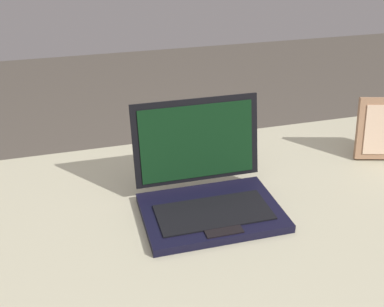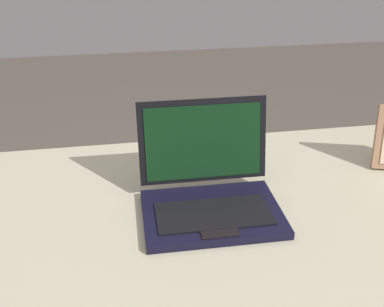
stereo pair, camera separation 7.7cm
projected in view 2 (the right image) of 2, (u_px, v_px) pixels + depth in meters
The scene contains 2 objects.
desk at pixel (196, 245), 0.89m from camera, with size 1.73×0.65×0.74m.
laptop_front at pixel (209, 191), 0.85m from camera, with size 0.26×0.21×0.19m.
Camera 2 is at (-0.13, -0.70, 1.24)m, focal length 42.65 mm.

